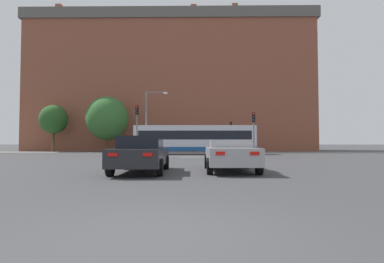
{
  "coord_description": "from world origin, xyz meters",
  "views": [
    {
      "loc": [
        0.42,
        -3.82,
        1.21
      ],
      "look_at": [
        0.04,
        26.01,
        2.33
      ],
      "focal_mm": 28.0,
      "sensor_mm": 36.0,
      "label": 1
    }
  ],
  "objects_px": {
    "traffic_light_near_left": "(137,122)",
    "traffic_light_far_right": "(231,131)",
    "car_saloon_left": "(141,154)",
    "traffic_light_near_right": "(254,127)",
    "bus_crossing_lead": "(195,139)",
    "pedestrian_walking_east": "(249,144)",
    "car_roadster_right": "(230,155)",
    "street_lamp_junction": "(150,115)",
    "pedestrian_waiting": "(121,144)"
  },
  "relations": [
    {
      "from": "bus_crossing_lead",
      "to": "traffic_light_far_right",
      "type": "distance_m",
      "value": 7.28
    },
    {
      "from": "traffic_light_near_right",
      "to": "pedestrian_waiting",
      "type": "distance_m",
      "value": 20.15
    },
    {
      "from": "street_lamp_junction",
      "to": "pedestrian_walking_east",
      "type": "relative_size",
      "value": 3.74
    },
    {
      "from": "pedestrian_walking_east",
      "to": "bus_crossing_lead",
      "type": "bearing_deg",
      "value": 113.94
    },
    {
      "from": "car_saloon_left",
      "to": "traffic_light_near_left",
      "type": "height_order",
      "value": "traffic_light_near_left"
    },
    {
      "from": "bus_crossing_lead",
      "to": "traffic_light_near_left",
      "type": "xyz_separation_m",
      "value": [
        -4.98,
        -5.79,
        1.36
      ]
    },
    {
      "from": "street_lamp_junction",
      "to": "traffic_light_far_right",
      "type": "bearing_deg",
      "value": 32.11
    },
    {
      "from": "pedestrian_waiting",
      "to": "pedestrian_walking_east",
      "type": "xyz_separation_m",
      "value": [
        16.48,
        -1.23,
        -0.04
      ]
    },
    {
      "from": "car_saloon_left",
      "to": "bus_crossing_lead",
      "type": "distance_m",
      "value": 19.41
    },
    {
      "from": "car_saloon_left",
      "to": "pedestrian_waiting",
      "type": "height_order",
      "value": "pedestrian_waiting"
    },
    {
      "from": "bus_crossing_lead",
      "to": "street_lamp_junction",
      "type": "xyz_separation_m",
      "value": [
        -4.69,
        -0.08,
        2.55
      ]
    },
    {
      "from": "car_saloon_left",
      "to": "traffic_light_far_right",
      "type": "distance_m",
      "value": 25.86
    },
    {
      "from": "traffic_light_near_left",
      "to": "traffic_light_far_right",
      "type": "height_order",
      "value": "traffic_light_near_left"
    },
    {
      "from": "car_saloon_left",
      "to": "bus_crossing_lead",
      "type": "relative_size",
      "value": 0.37
    },
    {
      "from": "car_saloon_left",
      "to": "traffic_light_far_right",
      "type": "height_order",
      "value": "traffic_light_far_right"
    },
    {
      "from": "bus_crossing_lead",
      "to": "pedestrian_walking_east",
      "type": "bearing_deg",
      "value": -46.99
    },
    {
      "from": "car_saloon_left",
      "to": "traffic_light_far_right",
      "type": "relative_size",
      "value": 1.19
    },
    {
      "from": "car_roadster_right",
      "to": "street_lamp_junction",
      "type": "distance_m",
      "value": 19.9
    },
    {
      "from": "traffic_light_far_right",
      "to": "traffic_light_near_right",
      "type": "relative_size",
      "value": 1.02
    },
    {
      "from": "bus_crossing_lead",
      "to": "street_lamp_junction",
      "type": "relative_size",
      "value": 1.87
    },
    {
      "from": "car_saloon_left",
      "to": "traffic_light_near_right",
      "type": "bearing_deg",
      "value": 60.47
    },
    {
      "from": "bus_crossing_lead",
      "to": "pedestrian_waiting",
      "type": "distance_m",
      "value": 12.3
    },
    {
      "from": "car_saloon_left",
      "to": "traffic_light_near_left",
      "type": "xyz_separation_m",
      "value": [
        -2.86,
        13.49,
        2.21
      ]
    },
    {
      "from": "traffic_light_far_right",
      "to": "pedestrian_walking_east",
      "type": "relative_size",
      "value": 2.16
    },
    {
      "from": "traffic_light_far_right",
      "to": "street_lamp_junction",
      "type": "height_order",
      "value": "street_lamp_junction"
    },
    {
      "from": "pedestrian_walking_east",
      "to": "car_saloon_left",
      "type": "bearing_deg",
      "value": 141.74
    },
    {
      "from": "car_saloon_left",
      "to": "traffic_light_near_right",
      "type": "relative_size",
      "value": 1.22
    },
    {
      "from": "bus_crossing_lead",
      "to": "street_lamp_junction",
      "type": "height_order",
      "value": "street_lamp_junction"
    },
    {
      "from": "car_roadster_right",
      "to": "bus_crossing_lead",
      "type": "bearing_deg",
      "value": 94.67
    },
    {
      "from": "traffic_light_far_right",
      "to": "traffic_light_near_right",
      "type": "distance_m",
      "value": 11.84
    },
    {
      "from": "bus_crossing_lead",
      "to": "pedestrian_walking_east",
      "type": "height_order",
      "value": "bus_crossing_lead"
    },
    {
      "from": "traffic_light_far_right",
      "to": "pedestrian_walking_east",
      "type": "distance_m",
      "value": 2.88
    },
    {
      "from": "traffic_light_near_right",
      "to": "pedestrian_waiting",
      "type": "height_order",
      "value": "traffic_light_near_right"
    },
    {
      "from": "traffic_light_near_right",
      "to": "bus_crossing_lead",
      "type": "bearing_deg",
      "value": 128.96
    },
    {
      "from": "traffic_light_near_left",
      "to": "pedestrian_waiting",
      "type": "bearing_deg",
      "value": 109.4
    },
    {
      "from": "bus_crossing_lead",
      "to": "pedestrian_waiting",
      "type": "relative_size",
      "value": 6.78
    },
    {
      "from": "car_roadster_right",
      "to": "traffic_light_near_right",
      "type": "height_order",
      "value": "traffic_light_near_right"
    },
    {
      "from": "pedestrian_waiting",
      "to": "traffic_light_far_right",
      "type": "bearing_deg",
      "value": -171.74
    },
    {
      "from": "car_saloon_left",
      "to": "traffic_light_far_right",
      "type": "bearing_deg",
      "value": 74.15
    },
    {
      "from": "car_roadster_right",
      "to": "traffic_light_far_right",
      "type": "bearing_deg",
      "value": 83.08
    },
    {
      "from": "car_saloon_left",
      "to": "traffic_light_far_right",
      "type": "xyz_separation_m",
      "value": [
        6.58,
        24.94,
        1.85
      ]
    },
    {
      "from": "car_saloon_left",
      "to": "bus_crossing_lead",
      "type": "bearing_deg",
      "value": 82.66
    },
    {
      "from": "pedestrian_walking_east",
      "to": "traffic_light_far_right",
      "type": "bearing_deg",
      "value": 87.15
    },
    {
      "from": "traffic_light_far_right",
      "to": "street_lamp_junction",
      "type": "bearing_deg",
      "value": -147.89
    },
    {
      "from": "car_saloon_left",
      "to": "traffic_light_near_right",
      "type": "xyz_separation_m",
      "value": [
        7.11,
        13.11,
        1.79
      ]
    },
    {
      "from": "traffic_light_near_left",
      "to": "bus_crossing_lead",
      "type": "bearing_deg",
      "value": 49.29
    },
    {
      "from": "traffic_light_far_right",
      "to": "pedestrian_walking_east",
      "type": "bearing_deg",
      "value": 16.22
    },
    {
      "from": "bus_crossing_lead",
      "to": "traffic_light_near_left",
      "type": "bearing_deg",
      "value": 139.29
    },
    {
      "from": "bus_crossing_lead",
      "to": "traffic_light_near_left",
      "type": "height_order",
      "value": "traffic_light_near_left"
    },
    {
      "from": "car_saloon_left",
      "to": "pedestrian_walking_east",
      "type": "height_order",
      "value": "pedestrian_walking_east"
    }
  ]
}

